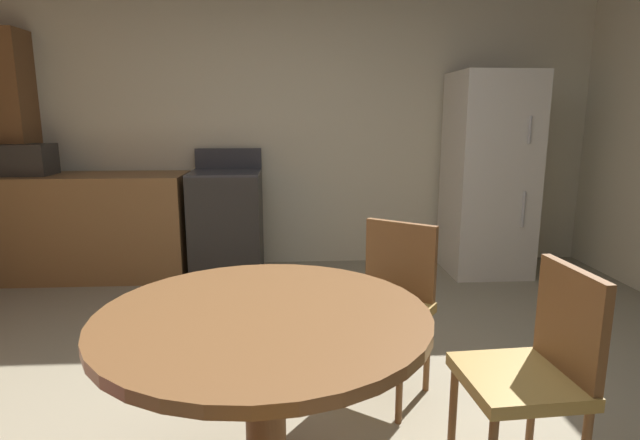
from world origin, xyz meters
TOP-DOWN VIEW (x-y plane):
  - wall_back at (0.00, 2.87)m, footprint 5.92×0.12m
  - kitchen_counter at (-1.79, 2.47)m, footprint 1.75×0.60m
  - pantry_column at (-2.44, 2.65)m, footprint 0.44×0.36m
  - oven_range at (-0.57, 2.48)m, footprint 0.60×0.60m
  - refrigerator at (1.74, 2.42)m, footprint 0.68×0.68m
  - microwave at (-2.23, 2.47)m, footprint 0.44×0.32m
  - dining_table at (-0.10, -0.37)m, footprint 1.11×1.11m
  - chair_northeast at (0.48, 0.43)m, footprint 0.56×0.56m
  - chair_east at (0.88, -0.30)m, footprint 0.43×0.43m

SIDE VIEW (x-z plane):
  - kitchen_counter at x=-1.79m, z-range 0.00..0.90m
  - oven_range at x=-0.57m, z-range -0.08..1.02m
  - chair_northeast at x=0.48m, z-range 0.07..0.94m
  - chair_east at x=0.88m, z-range 0.07..0.94m
  - dining_table at x=-0.10m, z-range 0.22..0.98m
  - refrigerator at x=1.74m, z-range 0.00..1.76m
  - microwave at x=-2.23m, z-range 0.90..1.16m
  - pantry_column at x=-2.44m, z-range 0.00..2.10m
  - wall_back at x=0.00m, z-range 0.00..2.70m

